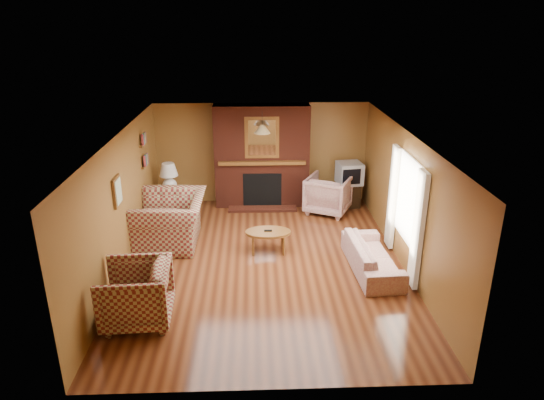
{
  "coord_description": "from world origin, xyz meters",
  "views": [
    {
      "loc": [
        -0.19,
        -7.96,
        4.3
      ],
      "look_at": [
        0.14,
        0.6,
        1.01
      ],
      "focal_mm": 32.0,
      "sensor_mm": 36.0,
      "label": 1
    }
  ],
  "objects_px": {
    "fireplace": "(262,157)",
    "table_lamp": "(169,176)",
    "plaid_armchair": "(136,294)",
    "tv_stand": "(348,195)",
    "plaid_loveseat": "(171,220)",
    "crt_tv": "(349,173)",
    "side_table": "(171,203)",
    "floral_armchair": "(328,194)",
    "floral_sofa": "(372,256)",
    "coffee_table": "(268,234)"
  },
  "relations": [
    {
      "from": "coffee_table",
      "to": "side_table",
      "type": "xyz_separation_m",
      "value": [
        -2.16,
        1.98,
        -0.11
      ]
    },
    {
      "from": "plaid_armchair",
      "to": "side_table",
      "type": "xyz_separation_m",
      "value": [
        -0.15,
        4.19,
        -0.19
      ]
    },
    {
      "from": "floral_armchair",
      "to": "crt_tv",
      "type": "relative_size",
      "value": 1.54
    },
    {
      "from": "fireplace",
      "to": "coffee_table",
      "type": "relative_size",
      "value": 2.76
    },
    {
      "from": "fireplace",
      "to": "plaid_armchair",
      "type": "relative_size",
      "value": 2.38
    },
    {
      "from": "floral_sofa",
      "to": "tv_stand",
      "type": "distance_m",
      "value": 3.13
    },
    {
      "from": "coffee_table",
      "to": "crt_tv",
      "type": "bearing_deg",
      "value": 49.53
    },
    {
      "from": "floral_armchair",
      "to": "tv_stand",
      "type": "xyz_separation_m",
      "value": [
        0.53,
        0.37,
        -0.15
      ]
    },
    {
      "from": "floral_sofa",
      "to": "crt_tv",
      "type": "bearing_deg",
      "value": -5.69
    },
    {
      "from": "coffee_table",
      "to": "table_lamp",
      "type": "distance_m",
      "value": 2.98
    },
    {
      "from": "plaid_loveseat",
      "to": "floral_armchair",
      "type": "height_order",
      "value": "plaid_loveseat"
    },
    {
      "from": "coffee_table",
      "to": "table_lamp",
      "type": "xyz_separation_m",
      "value": [
        -2.16,
        1.98,
        0.54
      ]
    },
    {
      "from": "coffee_table",
      "to": "crt_tv",
      "type": "height_order",
      "value": "crt_tv"
    },
    {
      "from": "floral_sofa",
      "to": "side_table",
      "type": "relative_size",
      "value": 3.45
    },
    {
      "from": "fireplace",
      "to": "plaid_armchair",
      "type": "bearing_deg",
      "value": -112.44
    },
    {
      "from": "plaid_armchair",
      "to": "floral_armchair",
      "type": "distance_m",
      "value": 5.42
    },
    {
      "from": "side_table",
      "to": "table_lamp",
      "type": "relative_size",
      "value": 0.77
    },
    {
      "from": "side_table",
      "to": "crt_tv",
      "type": "height_order",
      "value": "crt_tv"
    },
    {
      "from": "floral_armchair",
      "to": "plaid_armchair",
      "type": "bearing_deg",
      "value": 76.43
    },
    {
      "from": "floral_sofa",
      "to": "tv_stand",
      "type": "xyz_separation_m",
      "value": [
        0.15,
        3.12,
        0.02
      ]
    },
    {
      "from": "floral_sofa",
      "to": "coffee_table",
      "type": "relative_size",
      "value": 2.09
    },
    {
      "from": "coffee_table",
      "to": "tv_stand",
      "type": "height_order",
      "value": "tv_stand"
    },
    {
      "from": "floral_armchair",
      "to": "coffee_table",
      "type": "relative_size",
      "value": 1.1
    },
    {
      "from": "coffee_table",
      "to": "plaid_armchair",
      "type": "bearing_deg",
      "value": -132.43
    },
    {
      "from": "fireplace",
      "to": "table_lamp",
      "type": "distance_m",
      "value": 2.18
    },
    {
      "from": "coffee_table",
      "to": "side_table",
      "type": "relative_size",
      "value": 1.65
    },
    {
      "from": "plaid_loveseat",
      "to": "tv_stand",
      "type": "xyz_separation_m",
      "value": [
        3.9,
        1.89,
        -0.21
      ]
    },
    {
      "from": "coffee_table",
      "to": "fireplace",
      "type": "bearing_deg",
      "value": 91.46
    },
    {
      "from": "table_lamp",
      "to": "tv_stand",
      "type": "xyz_separation_m",
      "value": [
        4.15,
        0.35,
        -0.63
      ]
    },
    {
      "from": "floral_armchair",
      "to": "crt_tv",
      "type": "height_order",
      "value": "crt_tv"
    },
    {
      "from": "plaid_loveseat",
      "to": "crt_tv",
      "type": "xyz_separation_m",
      "value": [
        3.9,
        1.88,
        0.33
      ]
    },
    {
      "from": "tv_stand",
      "to": "side_table",
      "type": "bearing_deg",
      "value": -177.07
    },
    {
      "from": "fireplace",
      "to": "coffee_table",
      "type": "height_order",
      "value": "fireplace"
    },
    {
      "from": "crt_tv",
      "to": "table_lamp",
      "type": "bearing_deg",
      "value": -175.26
    },
    {
      "from": "side_table",
      "to": "table_lamp",
      "type": "bearing_deg",
      "value": 0.0
    },
    {
      "from": "table_lamp",
      "to": "crt_tv",
      "type": "xyz_separation_m",
      "value": [
        4.15,
        0.34,
        -0.09
      ]
    },
    {
      "from": "plaid_loveseat",
      "to": "floral_armchair",
      "type": "relative_size",
      "value": 1.59
    },
    {
      "from": "fireplace",
      "to": "plaid_loveseat",
      "type": "bearing_deg",
      "value": -131.72
    },
    {
      "from": "plaid_armchair",
      "to": "floral_armchair",
      "type": "xyz_separation_m",
      "value": [
        3.47,
        4.16,
        -0.02
      ]
    },
    {
      "from": "fireplace",
      "to": "plaid_loveseat",
      "type": "xyz_separation_m",
      "value": [
        -1.85,
        -2.07,
        -0.69
      ]
    },
    {
      "from": "plaid_loveseat",
      "to": "crt_tv",
      "type": "relative_size",
      "value": 2.44
    },
    {
      "from": "plaid_loveseat",
      "to": "plaid_armchair",
      "type": "bearing_deg",
      "value": -1.75
    },
    {
      "from": "side_table",
      "to": "table_lamp",
      "type": "xyz_separation_m",
      "value": [
        0.0,
        0.0,
        0.65
      ]
    },
    {
      "from": "fireplace",
      "to": "floral_armchair",
      "type": "relative_size",
      "value": 2.52
    },
    {
      "from": "plaid_armchair",
      "to": "tv_stand",
      "type": "bearing_deg",
      "value": 135.5
    },
    {
      "from": "coffee_table",
      "to": "table_lamp",
      "type": "height_order",
      "value": "table_lamp"
    },
    {
      "from": "fireplace",
      "to": "crt_tv",
      "type": "relative_size",
      "value": 3.87
    },
    {
      "from": "plaid_loveseat",
      "to": "floral_armchair",
      "type": "xyz_separation_m",
      "value": [
        3.37,
        1.52,
        -0.06
      ]
    },
    {
      "from": "tv_stand",
      "to": "fireplace",
      "type": "bearing_deg",
      "value": 172.96
    },
    {
      "from": "fireplace",
      "to": "floral_sofa",
      "type": "bearing_deg",
      "value": -60.12
    }
  ]
}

